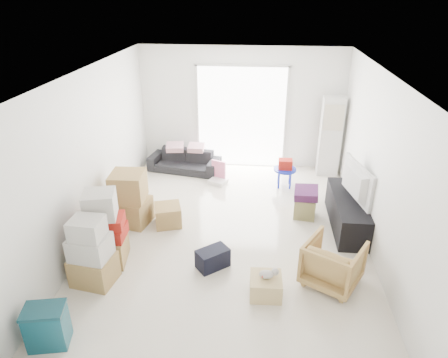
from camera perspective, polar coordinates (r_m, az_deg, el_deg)
room_shell at (r=6.21m, az=0.88°, el=2.56°), size 4.98×6.48×3.18m
sliding_door at (r=9.05m, az=2.49°, el=9.34°), size 2.10×0.04×2.33m
ac_tower at (r=8.96m, az=14.93°, el=5.84°), size 0.45×0.30×1.75m
tv_console at (r=7.26m, az=17.14°, el=-4.54°), size 0.49×1.64×0.55m
television at (r=7.10m, az=17.49°, el=-2.13°), size 0.84×1.19×0.14m
sofa at (r=9.06m, az=-5.71°, el=3.02°), size 1.66×0.75×0.63m
pillow_left at (r=8.99m, az=-7.07°, el=5.30°), size 0.40×0.33×0.11m
pillow_right at (r=8.92m, az=-4.04°, el=5.28°), size 0.36×0.29×0.12m
armchair at (r=5.84m, az=15.33°, el=-11.24°), size 0.96×0.94×0.74m
storage_bins at (r=5.31m, az=-23.95°, el=-18.67°), size 0.52×0.41×0.53m
box_stack_a at (r=5.89m, az=-18.41°, el=-10.22°), size 0.63×0.55×1.03m
box_stack_b at (r=6.24m, az=-16.76°, el=-7.30°), size 0.66×0.65×1.17m
box_stack_c at (r=7.14m, az=-13.34°, el=-2.80°), size 0.74×0.65×0.96m
loose_box at (r=7.10m, az=-8.00°, el=-5.13°), size 0.55×0.55×0.37m
duffel_bag at (r=6.06m, az=-1.62°, el=-11.26°), size 0.54×0.51×0.30m
ottoman at (r=7.41m, az=11.48°, el=-3.96°), size 0.42×0.42×0.38m
blanket at (r=7.29m, az=11.66°, el=-2.20°), size 0.46×0.46×0.14m
kids_table at (r=8.34m, az=8.72°, el=1.63°), size 0.47×0.47×0.61m
toy_walker at (r=8.54m, az=-0.83°, el=0.32°), size 0.44×0.42×0.46m
wood_crate at (r=5.62m, az=5.98°, el=-14.95°), size 0.44×0.44×0.28m
plush_bunny at (r=5.50m, az=6.40°, el=-13.30°), size 0.27×0.15×0.13m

